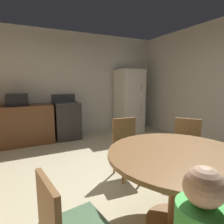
% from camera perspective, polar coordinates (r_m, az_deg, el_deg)
% --- Properties ---
extents(ground_plane, '(14.00, 14.00, 0.00)m').
position_cam_1_polar(ground_plane, '(2.81, 1.36, -21.29)').
color(ground_plane, beige).
extents(wall_back, '(5.54, 0.12, 2.70)m').
position_cam_1_polar(wall_back, '(5.18, -14.02, 8.11)').
color(wall_back, beige).
rests_on(wall_back, ground).
extents(kitchen_counter, '(2.04, 0.60, 0.90)m').
position_cam_1_polar(kitchen_counter, '(4.76, -29.79, -3.85)').
color(kitchen_counter, brown).
rests_on(kitchen_counter, ground).
extents(oven_range, '(0.60, 0.60, 1.10)m').
position_cam_1_polar(oven_range, '(4.87, -13.54, -2.40)').
color(oven_range, '#2D2B28').
rests_on(oven_range, ground).
extents(refrigerator, '(0.68, 0.68, 1.76)m').
position_cam_1_polar(refrigerator, '(5.44, 5.17, 3.42)').
color(refrigerator, silver).
rests_on(refrigerator, ground).
extents(microwave, '(0.44, 0.32, 0.26)m').
position_cam_1_polar(microwave, '(4.67, -26.84, 3.35)').
color(microwave, black).
rests_on(microwave, kitchen_counter).
extents(dining_table, '(1.35, 1.35, 0.76)m').
position_cam_1_polar(dining_table, '(1.99, 19.28, -15.51)').
color(dining_table, olive).
rests_on(dining_table, ground).
extents(chair_north, '(0.44, 0.44, 0.87)m').
position_cam_1_polar(chair_north, '(2.91, 4.59, -9.40)').
color(chair_north, olive).
rests_on(chair_north, ground).
extents(chair_northeast, '(0.56, 0.56, 0.87)m').
position_cam_1_polar(chair_northeast, '(3.08, 21.54, -8.98)').
color(chair_northeast, olive).
rests_on(chair_northeast, ground).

